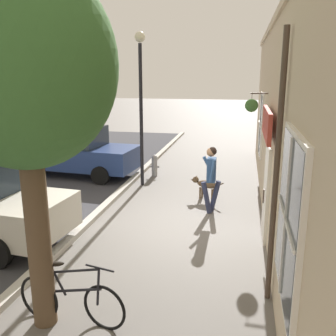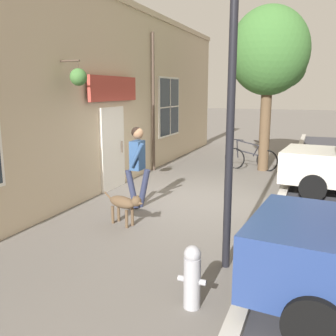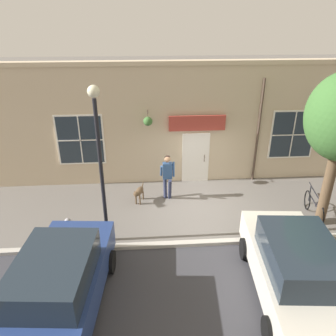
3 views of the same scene
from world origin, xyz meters
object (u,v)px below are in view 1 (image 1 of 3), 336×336
at_px(street_tree_by_curb, 15,74).
at_px(street_lamp, 141,88).
at_px(dog_on_leash, 205,184).
at_px(pedestrian_walking, 211,173).
at_px(leaning_bicycle, 71,300).
at_px(fire_hydrant, 154,165).
at_px(parked_car_nearest_curb, 75,151).

distance_m(street_tree_by_curb, street_lamp, 7.15).
bearing_deg(dog_on_leash, street_lamp, -23.84).
distance_m(pedestrian_walking, dog_on_leash, 1.27).
bearing_deg(pedestrian_walking, leaning_bicycle, 72.28).
relative_size(dog_on_leash, street_lamp, 0.21).
bearing_deg(street_lamp, street_tree_by_curb, 93.05).
relative_size(street_tree_by_curb, fire_hydrant, 6.49).
bearing_deg(fire_hydrant, dog_on_leash, 133.64).
xyz_separation_m(pedestrian_walking, dog_on_leash, (0.25, -1.08, -0.63)).
bearing_deg(fire_hydrant, leaning_bicycle, 94.94).
bearing_deg(parked_car_nearest_curb, dog_on_leash, 160.29).
xyz_separation_m(pedestrian_walking, fire_hydrant, (2.28, -3.21, -0.67)).
bearing_deg(pedestrian_walking, dog_on_leash, -77.05).
height_order(leaning_bicycle, fire_hydrant, leaning_bicycle).
xyz_separation_m(street_tree_by_curb, leaning_bicycle, (-0.46, -0.15, -3.19)).
distance_m(dog_on_leash, parked_car_nearest_curb, 5.16).
height_order(leaning_bicycle, parked_car_nearest_curb, parked_car_nearest_curb).
xyz_separation_m(pedestrian_walking, parked_car_nearest_curb, (5.09, -2.81, -0.19)).
height_order(street_tree_by_curb, parked_car_nearest_curb, street_tree_by_curb).
bearing_deg(dog_on_leash, parked_car_nearest_curb, -19.71).
height_order(dog_on_leash, leaning_bicycle, leaning_bicycle).
relative_size(leaning_bicycle, fire_hydrant, 2.25).
distance_m(pedestrian_walking, leaning_bicycle, 5.23).
relative_size(leaning_bicycle, parked_car_nearest_curb, 0.39).
bearing_deg(dog_on_leash, leaning_bicycle, 77.52).
relative_size(street_tree_by_curb, parked_car_nearest_curb, 1.13).
height_order(parked_car_nearest_curb, street_lamp, street_lamp).
bearing_deg(leaning_bicycle, dog_on_leash, -102.48).
bearing_deg(street_lamp, parked_car_nearest_curb, -16.20).
bearing_deg(street_tree_by_curb, pedestrian_walking, -111.78).
bearing_deg(leaning_bicycle, street_tree_by_curb, 18.01).
bearing_deg(fire_hydrant, pedestrian_walking, 125.42).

